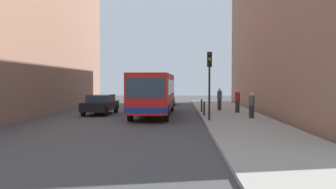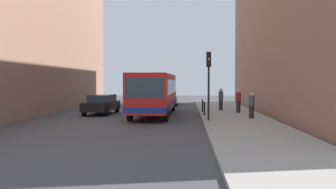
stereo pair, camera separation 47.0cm
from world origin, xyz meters
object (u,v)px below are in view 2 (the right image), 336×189
at_px(pedestrian_mid_sidewalk, 238,101).
at_px(pedestrian_far_sidewalk, 221,99).
at_px(bollard_near, 204,109).
at_px(bollard_mid, 203,106).
at_px(bus, 155,92).
at_px(pedestrian_near_signal, 252,105).
at_px(car_behind_bus, 168,98).
at_px(traffic_light, 209,73).
at_px(car_beside_bus, 102,104).

distance_m(pedestrian_mid_sidewalk, pedestrian_far_sidewalk, 2.43).
height_order(bollard_near, pedestrian_mid_sidewalk, pedestrian_mid_sidewalk).
distance_m(bollard_mid, pedestrian_far_sidewalk, 2.31).
bearing_deg(pedestrian_far_sidewalk, bollard_mid, 93.98).
bearing_deg(bus, pedestrian_near_signal, 154.01).
distance_m(car_behind_bus, pedestrian_far_sidewalk, 9.56).
relative_size(traffic_light, pedestrian_far_sidewalk, 2.30).
bearing_deg(pedestrian_near_signal, bollard_near, 26.69).
xyz_separation_m(bus, pedestrian_mid_sidewalk, (6.21, 0.89, -0.72)).
height_order(car_behind_bus, pedestrian_mid_sidewalk, pedestrian_mid_sidewalk).
xyz_separation_m(traffic_light, pedestrian_mid_sidewalk, (2.56, 5.55, -2.00)).
height_order(bus, bollard_near, bus).
bearing_deg(car_beside_bus, traffic_light, 149.55).
relative_size(car_behind_bus, traffic_light, 1.09).
height_order(car_beside_bus, pedestrian_near_signal, pedestrian_near_signal).
height_order(bollard_near, bollard_mid, same).
distance_m(bollard_mid, pedestrian_near_signal, 5.53).
distance_m(car_behind_bus, pedestrian_mid_sidewalk, 11.99).
bearing_deg(pedestrian_mid_sidewalk, pedestrian_far_sidewalk, 127.57).
xyz_separation_m(bus, bollard_near, (3.55, -1.55, -1.10)).
bearing_deg(car_beside_bus, bus, 174.84).
bearing_deg(pedestrian_far_sidewalk, pedestrian_mid_sidewalk, 164.16).
distance_m(bus, pedestrian_far_sidewalk, 5.99).
xyz_separation_m(car_behind_bus, pedestrian_far_sidewalk, (4.71, -8.32, 0.26)).
xyz_separation_m(car_behind_bus, traffic_light, (3.26, -16.04, 2.22)).
relative_size(bus, pedestrian_near_signal, 6.78).
relative_size(car_behind_bus, pedestrian_near_signal, 2.73).
height_order(bus, car_beside_bus, bus).
height_order(bus, pedestrian_mid_sidewalk, bus).
xyz_separation_m(bus, pedestrian_near_signal, (6.44, -3.30, -0.76)).
xyz_separation_m(car_behind_bus, pedestrian_near_signal, (6.05, -14.67, 0.18)).
xyz_separation_m(car_beside_bus, traffic_light, (7.77, -5.33, 2.22)).
bearing_deg(pedestrian_far_sidewalk, car_behind_bus, -13.41).
height_order(bollard_mid, pedestrian_far_sidewalk, pedestrian_far_sidewalk).
relative_size(bus, car_behind_bus, 2.48).
relative_size(pedestrian_near_signal, pedestrian_mid_sidewalk, 0.96).
bearing_deg(bollard_near, bus, 156.44).
relative_size(car_behind_bus, bollard_near, 4.70).
bearing_deg(bus, traffic_light, 129.19).
bearing_deg(traffic_light, bollard_near, 91.84).
bearing_deg(bollard_near, bollard_mid, 90.00).
xyz_separation_m(bus, bollard_mid, (3.55, 1.40, -1.10)).
relative_size(car_behind_bus, pedestrian_mid_sidewalk, 2.61).
xyz_separation_m(traffic_light, pedestrian_far_sidewalk, (1.45, 7.72, -1.96)).
height_order(bus, traffic_light, traffic_light).
distance_m(pedestrian_near_signal, pedestrian_far_sidewalk, 6.50).
bearing_deg(bollard_mid, pedestrian_near_signal, -58.39).
height_order(pedestrian_mid_sidewalk, pedestrian_far_sidewalk, pedestrian_far_sidewalk).
relative_size(traffic_light, pedestrian_near_signal, 2.51).
xyz_separation_m(bollard_near, pedestrian_near_signal, (2.89, -1.75, 0.34)).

